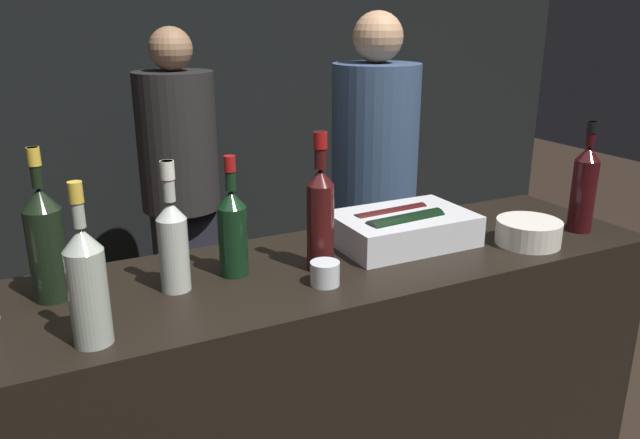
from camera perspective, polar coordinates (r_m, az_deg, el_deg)
wall_back_chalkboard at (r=3.95m, az=-16.21°, el=13.31°), size 6.40×0.06×2.80m
bar_counter at (r=1.99m, az=0.37°, el=-17.90°), size 2.01×0.55×1.03m
ice_bin_with_bottles at (r=1.88m, az=7.50°, el=-0.73°), size 0.41×0.27×0.11m
bowl_white at (r=1.97m, az=18.53°, el=-1.04°), size 0.19×0.19×0.07m
candle_votive at (r=1.59m, az=0.46°, el=-4.93°), size 0.08×0.08×0.06m
red_wine_bottle_tall at (r=1.65m, az=0.03°, el=0.53°), size 0.07×0.07×0.38m
red_wine_bottle_black_foil at (r=2.12m, az=23.00°, el=2.83°), size 0.08×0.08×0.35m
champagne_bottle at (r=1.61m, az=-23.76°, el=-1.82°), size 0.09×0.09×0.37m
rose_wine_bottle at (r=1.36m, az=-20.52°, el=-5.42°), size 0.08×0.08×0.35m
white_wine_bottle at (r=1.57m, az=-13.31°, el=-1.82°), size 0.07×0.07×0.33m
red_wine_bottle_burgundy at (r=1.64m, az=-7.99°, el=-0.85°), size 0.08×0.08×0.32m
person_in_hoodie at (r=2.78m, az=4.92°, el=2.66°), size 0.38×0.38×1.71m
person_blond_tee at (r=3.26m, az=-12.69°, el=3.81°), size 0.39×0.39×1.64m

